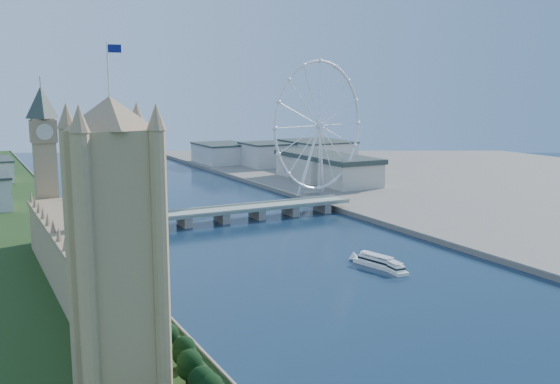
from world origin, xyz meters
TOP-DOWN VIEW (x-y plane):
  - ground at (0.00, 0.00)m, footprint 2000.00×2000.00m
  - tree_row at (-113.00, 66.00)m, footprint 8.77×200.77m
  - victoria_tower at (-135.00, 55.00)m, footprint 28.16×28.16m
  - parliament_range at (-128.00, 170.00)m, footprint 24.00×200.00m
  - big_ben at (-128.00, 278.00)m, footprint 20.02×20.02m
  - westminster_bridge at (0.00, 300.00)m, footprint 220.00×22.00m
  - london_eye at (119.98, 355.08)m, footprint 113.60×39.12m
  - county_hall at (175.00, 430.00)m, footprint 54.00×144.00m
  - city_skyline at (39.22, 560.08)m, footprint 505.00×280.00m
  - tour_boat_near at (33.13, 145.80)m, footprint 15.47×33.87m
  - tour_boat_far at (35.09, 135.36)m, footprint 9.56×29.59m

SIDE VIEW (x-z plane):
  - ground at x=0.00m, z-range 0.00..0.00m
  - county_hall at x=175.00m, z-range -17.50..17.50m
  - tour_boat_near at x=33.13m, z-range -3.64..3.64m
  - tour_boat_far at x=35.09m, z-range -3.21..3.21m
  - westminster_bridge at x=0.00m, z-range 1.88..11.38m
  - tree_row at x=-113.00m, z-range -1.39..19.27m
  - city_skyline at x=39.22m, z-range 0.96..32.96m
  - parliament_range at x=-128.00m, z-range -16.52..53.48m
  - victoria_tower at x=-135.00m, z-range -1.51..110.49m
  - big_ben at x=-128.00m, z-range 11.57..121.57m
  - london_eye at x=119.98m, z-range 5.37..129.67m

